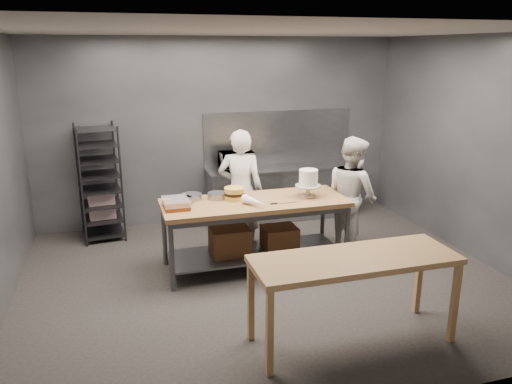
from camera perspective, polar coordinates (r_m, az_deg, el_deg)
The scene contains 16 objects.
ground at distance 6.42m, azimuth 1.17°, elevation -9.86°, with size 6.00×6.00×0.00m, color black.
back_wall at distance 8.29m, azimuth -4.05°, elevation 6.97°, with size 6.00×0.04×3.00m, color #4C4F54.
work_table at distance 6.55m, azimuth -0.30°, elevation -3.88°, with size 2.40×0.90×0.92m.
near_counter at distance 4.92m, azimuth 11.19°, elevation -8.21°, with size 2.00×0.70×0.90m.
back_counter at distance 8.49m, azimuth 3.16°, elevation -0.04°, with size 2.60×0.60×0.90m.
splashback_panel at distance 8.57m, azimuth 2.58°, elevation 6.27°, with size 2.60×0.02×0.90m, color slate.
speed_rack at distance 7.85m, azimuth -17.41°, elevation 0.93°, with size 0.66×0.71×1.75m.
chef_behind at distance 7.08m, azimuth -1.78°, elevation 0.20°, with size 0.64×0.42×1.75m, color silver.
chef_right at distance 7.10m, azimuth 10.90°, elevation -0.38°, with size 0.81×0.63×1.66m, color silver.
microwave at distance 8.11m, azimuth -2.23°, elevation 3.56°, with size 0.54×0.37×0.30m, color black.
frosted_cake_stand at distance 6.58m, azimuth 6.00°, elevation 1.39°, with size 0.34×0.34×0.37m.
layer_cake at distance 6.47m, azimuth -2.48°, elevation -0.17°, with size 0.26×0.26×0.16m.
cake_pans at distance 6.47m, azimuth -6.93°, elevation -0.67°, with size 0.75×0.41×0.07m.
piping_bag at distance 6.18m, azimuth -0.14°, elevation -1.13°, with size 0.12×0.12×0.38m, color white.
offset_spatula at distance 6.32m, azimuth 2.80°, elevation -1.30°, with size 0.36×0.02×0.02m.
pastry_clamshells at distance 6.22m, azimuth -9.15°, elevation -1.28°, with size 0.32×0.41×0.11m.
Camera 1 is at (-1.76, -5.50, 2.81)m, focal length 35.00 mm.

